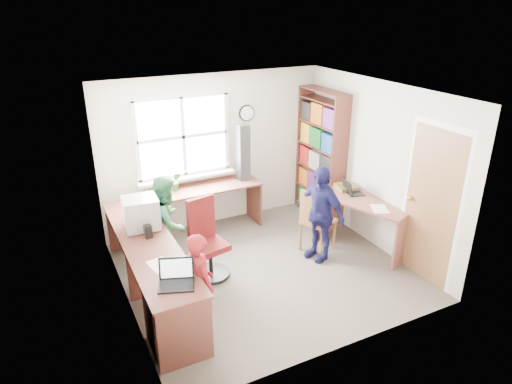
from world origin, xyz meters
TOP-DOWN VIEW (x-y plane):
  - room at (0.01, 0.10)m, footprint 3.64×3.44m
  - l_desk at (-1.31, -0.28)m, footprint 2.38×2.95m
  - right_desk at (1.56, -0.11)m, footprint 1.03×1.44m
  - bookshelf at (1.65, 1.19)m, footprint 0.30×1.02m
  - swivel_chair at (-0.71, 0.26)m, footprint 0.58×0.58m
  - wooden_chair at (0.89, 0.13)m, footprint 0.55×0.55m
  - crt_monitor at (-1.47, 0.47)m, footprint 0.45×0.41m
  - laptop_left at (-1.45, -0.87)m, footprint 0.43×0.40m
  - laptop_right at (1.55, 0.21)m, footprint 0.31×0.35m
  - speaker_a at (-1.47, 0.20)m, footprint 0.09×0.09m
  - speaker_b at (-1.51, 0.86)m, footprint 0.12×0.12m
  - cd_tower at (0.37, 1.45)m, footprint 0.19×0.17m
  - game_box at (1.59, 0.37)m, footprint 0.34×0.34m
  - paper_a at (-1.51, -0.46)m, footprint 0.25×0.33m
  - paper_b at (1.55, -0.41)m, footprint 0.31×0.35m
  - potted_plant at (-0.72, 1.48)m, footprint 0.19×0.17m
  - person_red at (-1.17, -0.78)m, footprint 0.33×0.46m
  - person_green at (-1.10, 0.69)m, footprint 0.74×0.79m
  - person_navy at (0.83, -0.04)m, footprint 0.55×0.86m

SIDE VIEW (x-z plane):
  - l_desk at x=-1.31m, z-range 0.08..0.83m
  - swivel_chair at x=-0.71m, z-range -0.07..0.99m
  - wooden_chair at x=0.89m, z-range 0.04..1.00m
  - right_desk at x=1.56m, z-range 0.17..0.93m
  - person_red at x=-1.17m, z-range 0.00..1.19m
  - person_green at x=-1.10m, z-range 0.00..1.31m
  - person_navy at x=0.83m, z-range 0.00..1.36m
  - paper_a at x=-1.51m, z-range 0.75..0.75m
  - paper_b at x=1.55m, z-range 0.76..0.76m
  - game_box at x=1.59m, z-range 0.76..0.82m
  - laptop_right at x=1.55m, z-range 0.70..0.91m
  - laptop_left at x=-1.45m, z-range 0.69..0.93m
  - speaker_a at x=-1.47m, z-range 0.75..0.92m
  - speaker_b at x=-1.51m, z-range 0.75..0.94m
  - potted_plant at x=-0.72m, z-range 0.75..1.04m
  - crt_monitor at x=-1.47m, z-range 0.75..1.16m
  - bookshelf at x=1.65m, z-range -0.05..2.05m
  - cd_tower at x=0.37m, z-range 0.75..1.64m
  - room at x=0.01m, z-range 0.00..2.44m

